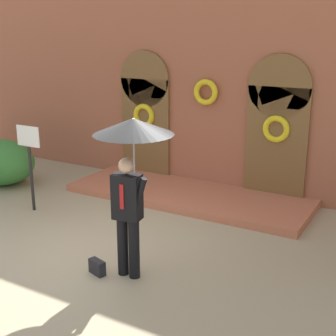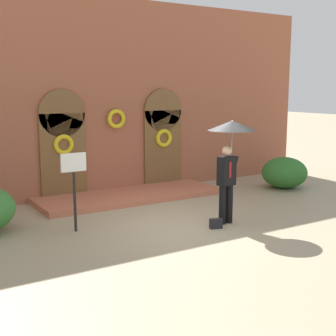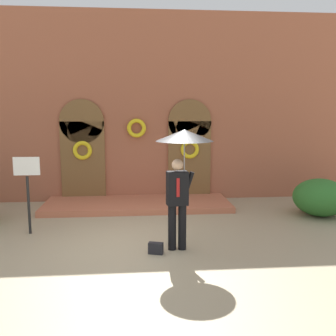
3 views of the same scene
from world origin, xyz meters
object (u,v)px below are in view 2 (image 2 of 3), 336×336
person_with_umbrella (231,141)px  shrub_right (284,173)px  handbag (216,224)px  sign_post (74,179)px

person_with_umbrella → shrub_right: size_ratio=1.69×
handbag → shrub_right: bearing=43.9°
sign_post → handbag: bearing=-27.8°
handbag → sign_post: 3.25m
handbag → shrub_right: 5.00m
handbag → person_with_umbrella: bearing=37.0°
person_with_umbrella → sign_post: size_ratio=1.37×
handbag → shrub_right: shrub_right is taller
sign_post → person_with_umbrella: bearing=-20.8°
person_with_umbrella → sign_post: person_with_umbrella is taller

